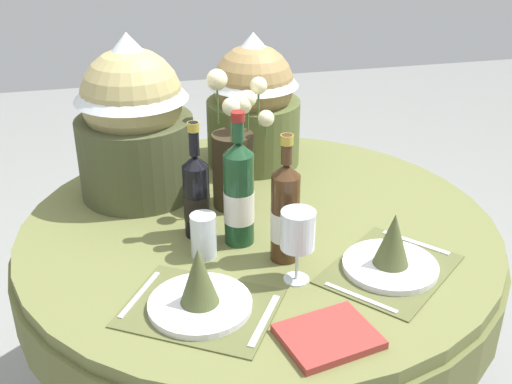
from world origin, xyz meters
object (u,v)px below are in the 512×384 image
object	(u,v)px
wine_bottle_right	(285,213)
tumbler_near_right	(204,236)
place_setting_right	(391,254)
gift_tub_back_left	(133,113)
wine_glass_right	(298,231)
place_setting_left	(200,292)
gift_tub_back_centre	(253,96)
dining_table	(259,261)
flower_vase	(235,154)
wine_bottle_centre	(196,195)
book_on_table	(328,336)
wine_bottle_left	(239,193)

from	to	relation	value
wine_bottle_right	tumbler_near_right	xyz separation A→B (m)	(-0.20, 0.06, -0.07)
place_setting_right	gift_tub_back_left	distance (m)	0.86
tumbler_near_right	gift_tub_back_left	size ratio (longest dim) A/B	0.24
wine_glass_right	gift_tub_back_left	world-z (taller)	gift_tub_back_left
place_setting_left	gift_tub_back_centre	distance (m)	0.87
dining_table	flower_vase	xyz separation A→B (m)	(-0.04, 0.13, 0.30)
dining_table	place_setting_right	world-z (taller)	place_setting_right
place_setting_right	wine_bottle_right	size ratio (longest dim) A/B	1.25
place_setting_right	wine_bottle_right	world-z (taller)	wine_bottle_right
wine_bottle_centre	wine_bottle_right	size ratio (longest dim) A/B	0.96
place_setting_right	wine_bottle_right	distance (m)	0.28
wine_glass_right	wine_bottle_centre	bearing A→B (deg)	126.13
place_setting_left	place_setting_right	distance (m)	0.49
place_setting_left	flower_vase	world-z (taller)	flower_vase
dining_table	tumbler_near_right	xyz separation A→B (m)	(-0.18, -0.14, 0.19)
wine_bottle_centre	tumbler_near_right	bearing A→B (deg)	-90.49
tumbler_near_right	book_on_table	world-z (taller)	tumbler_near_right
place_setting_left	book_on_table	size ratio (longest dim) A/B	2.15
wine_glass_right	book_on_table	distance (m)	0.27
place_setting_right	wine_bottle_right	xyz separation A→B (m)	(-0.24, 0.12, 0.09)
tumbler_near_right	gift_tub_back_centre	distance (m)	0.65
wine_bottle_centre	wine_glass_right	size ratio (longest dim) A/B	1.73
place_setting_left	tumbler_near_right	distance (m)	0.23
wine_bottle_right	book_on_table	world-z (taller)	wine_bottle_right
gift_tub_back_centre	place_setting_right	bearing A→B (deg)	-76.22
wine_bottle_right	book_on_table	size ratio (longest dim) A/B	1.73
wine_bottle_right	wine_glass_right	distance (m)	0.10
wine_bottle_centre	gift_tub_back_centre	bearing A→B (deg)	59.98
dining_table	gift_tub_back_centre	world-z (taller)	gift_tub_back_centre
place_setting_left	book_on_table	bearing A→B (deg)	-34.28
flower_vase	wine_bottle_right	world-z (taller)	flower_vase
place_setting_left	gift_tub_back_centre	xyz separation A→B (m)	(0.31, 0.79, 0.19)
wine_bottle_centre	tumbler_near_right	distance (m)	0.13
wine_bottle_centre	place_setting_left	bearing A→B (deg)	-97.74
wine_glass_right	gift_tub_back_centre	bearing A→B (deg)	85.27
dining_table	gift_tub_back_centre	bearing A→B (deg)	78.98
gift_tub_back_left	gift_tub_back_centre	distance (m)	0.43
place_setting_right	wine_bottle_left	size ratio (longest dim) A/B	1.16
place_setting_left	place_setting_right	bearing A→B (deg)	5.80
dining_table	book_on_table	distance (m)	0.56
wine_bottle_centre	wine_glass_right	bearing A→B (deg)	-53.87
wine_bottle_left	book_on_table	size ratio (longest dim) A/B	1.87
wine_bottle_left	wine_bottle_centre	bearing A→B (deg)	148.69
wine_bottle_right	book_on_table	bearing A→B (deg)	-89.15
wine_bottle_left	wine_bottle_right	distance (m)	0.15
flower_vase	gift_tub_back_left	world-z (taller)	gift_tub_back_left
book_on_table	place_setting_left	bearing A→B (deg)	133.60
book_on_table	gift_tub_back_centre	size ratio (longest dim) A/B	0.44
wine_bottle_centre	wine_glass_right	xyz separation A→B (m)	(0.20, -0.28, 0.02)
tumbler_near_right	book_on_table	xyz separation A→B (m)	(0.21, -0.39, -0.05)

